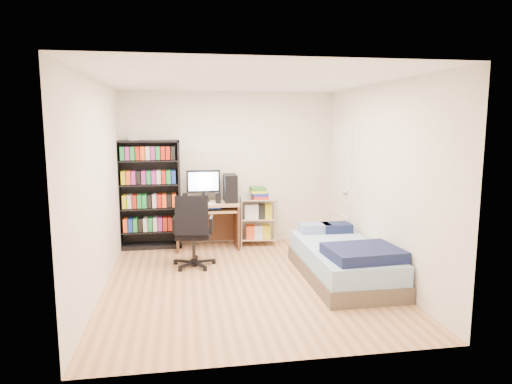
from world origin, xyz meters
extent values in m
cube|color=tan|center=(0.00, 0.00, -0.02)|extent=(3.50, 4.00, 0.04)
cube|color=white|center=(0.00, 0.00, 2.52)|extent=(3.50, 4.00, 0.04)
cube|color=white|center=(0.00, 2.02, 1.25)|extent=(3.50, 0.04, 2.50)
cube|color=white|center=(0.00, -2.02, 1.25)|extent=(3.50, 0.04, 2.50)
cube|color=white|center=(-1.77, 0.00, 1.25)|extent=(0.04, 4.00, 2.50)
cube|color=white|center=(1.77, 0.00, 1.25)|extent=(0.04, 4.00, 2.50)
cube|color=black|center=(-1.29, 1.84, 0.86)|extent=(0.97, 0.32, 1.73)
cube|color=black|center=(-1.29, 1.84, 0.27)|extent=(0.91, 0.30, 0.02)
cube|color=#A31F15|center=(-1.29, 1.83, 0.39)|extent=(0.84, 0.26, 0.21)
cube|color=black|center=(-1.29, 1.84, 0.65)|extent=(0.91, 0.30, 0.02)
cube|color=#16339E|center=(-1.29, 1.83, 0.77)|extent=(0.84, 0.26, 0.21)
cube|color=black|center=(-1.29, 1.84, 1.03)|extent=(0.91, 0.30, 0.02)
cube|color=gold|center=(-1.29, 1.83, 1.15)|extent=(0.84, 0.26, 0.21)
cube|color=black|center=(-1.29, 1.84, 1.40)|extent=(0.91, 0.30, 0.02)
cube|color=#1E8B3E|center=(-1.29, 1.83, 1.53)|extent=(0.84, 0.26, 0.21)
cube|color=silver|center=(-1.51, 1.84, 1.76)|extent=(0.15, 0.14, 0.07)
cube|color=tan|center=(-0.39, 1.67, 0.72)|extent=(0.99, 0.54, 0.04)
cube|color=#34261C|center=(-0.87, 1.67, 0.35)|extent=(0.04, 0.54, 0.70)
cube|color=#34261C|center=(0.08, 1.67, 0.35)|extent=(0.04, 0.54, 0.70)
cube|color=#34261C|center=(-0.39, 1.92, 0.37)|extent=(0.95, 0.03, 0.64)
cube|color=tan|center=(-0.39, 1.59, 0.62)|extent=(0.89, 0.45, 0.02)
cube|color=black|center=(-0.39, 1.57, 0.65)|extent=(0.44, 0.15, 0.02)
cube|color=black|center=(-0.44, 1.78, 1.07)|extent=(0.53, 0.05, 0.36)
cube|color=#CCDBFF|center=(-0.44, 1.75, 1.07)|extent=(0.48, 0.01, 0.30)
cube|color=black|center=(-0.02, 1.72, 0.96)|extent=(0.20, 0.42, 0.44)
cube|color=black|center=(-0.74, 1.62, 0.83)|extent=(0.08, 0.08, 0.17)
cube|color=black|center=(-0.22, 1.57, 0.83)|extent=(0.08, 0.08, 0.17)
cylinder|color=black|center=(-0.64, 0.75, 0.26)|extent=(0.05, 0.05, 0.36)
cube|color=black|center=(-0.64, 0.75, 0.46)|extent=(0.51, 0.51, 0.08)
cube|color=black|center=(-0.66, 0.54, 0.77)|extent=(0.46, 0.19, 0.53)
cube|color=black|center=(-0.89, 0.78, 0.60)|extent=(0.07, 0.29, 0.21)
cube|color=black|center=(-0.39, 0.72, 0.60)|extent=(0.07, 0.29, 0.21)
cylinder|color=white|center=(0.14, 1.60, 0.39)|extent=(0.03, 0.03, 0.78)
cylinder|color=white|center=(0.71, 1.54, 0.39)|extent=(0.03, 0.03, 0.78)
cylinder|color=white|center=(0.19, 2.00, 0.39)|extent=(0.03, 0.03, 0.78)
cylinder|color=white|center=(0.75, 1.94, 0.39)|extent=(0.03, 0.03, 0.78)
cube|color=white|center=(0.45, 1.77, 0.11)|extent=(0.60, 0.46, 0.02)
cube|color=white|center=(0.45, 1.77, 0.44)|extent=(0.60, 0.46, 0.02)
cube|color=white|center=(0.45, 1.77, 0.77)|extent=(0.60, 0.46, 0.02)
cube|color=#B32419|center=(0.45, 1.77, 0.87)|extent=(0.28, 0.33, 0.18)
cube|color=brown|center=(1.24, -0.08, 0.10)|extent=(0.97, 1.95, 0.19)
cube|color=#90B4D7|center=(1.24, -0.08, 0.31)|extent=(0.94, 1.91, 0.23)
cube|color=#151C42|center=(1.29, -0.61, 0.49)|extent=(0.87, 0.74, 0.14)
cube|color=#A4C2E8|center=(1.10, 0.70, 0.49)|extent=(0.44, 0.29, 0.13)
cube|color=#151C42|center=(1.42, 0.68, 0.49)|extent=(0.41, 0.29, 0.13)
cube|color=#3F2214|center=(1.24, -0.13, 0.44)|extent=(0.27, 0.21, 0.02)
cube|color=silver|center=(1.73, 1.35, 1.00)|extent=(0.05, 0.80, 2.00)
sphere|color=#BAB9BE|center=(1.67, 1.03, 0.95)|extent=(0.08, 0.08, 0.08)
camera|label=1|loc=(-0.78, -5.50, 2.00)|focal=32.00mm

